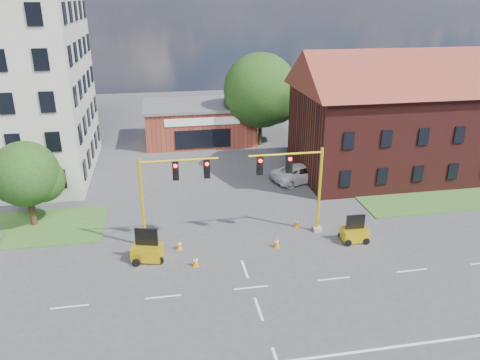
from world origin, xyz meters
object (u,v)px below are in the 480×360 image
(signal_mast_east, at_px, (297,181))
(trailer_east, at_px, (354,233))
(signal_mast_west, at_px, (167,190))
(trailer_west, at_px, (147,251))
(pickup_white, at_px, (302,173))

(signal_mast_east, bearing_deg, trailer_east, -27.53)
(signal_mast_west, distance_m, trailer_east, 12.91)
(trailer_east, bearing_deg, trailer_west, -178.22)
(trailer_west, bearing_deg, trailer_east, 15.26)
(trailer_east, bearing_deg, signal_mast_east, 154.36)
(signal_mast_east, relative_size, pickup_white, 1.10)
(signal_mast_east, height_order, pickup_white, signal_mast_east)
(signal_mast_east, bearing_deg, signal_mast_west, 180.00)
(signal_mast_west, relative_size, pickup_white, 1.10)
(signal_mast_west, xyz_separation_m, signal_mast_east, (8.71, 0.00, 0.00))
(signal_mast_east, xyz_separation_m, trailer_west, (-10.19, -1.86, -3.26))
(trailer_west, distance_m, trailer_east, 13.81)
(pickup_white, bearing_deg, trailer_west, 113.85)
(signal_mast_west, height_order, trailer_west, signal_mast_west)
(signal_mast_west, bearing_deg, pickup_white, 37.86)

